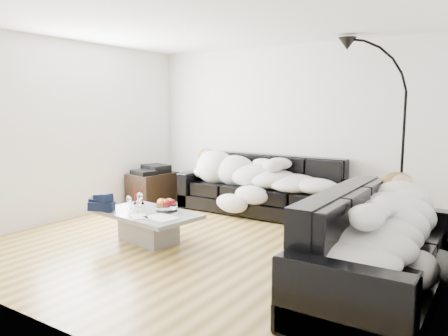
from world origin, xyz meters
The scene contains 23 objects.
ground centered at (0.00, 0.00, 0.00)m, with size 5.00×5.00×0.00m, color olive.
wall_back centered at (0.00, 2.25, 1.30)m, with size 5.00×0.02×2.60m, color silver.
wall_left centered at (-2.50, 0.00, 1.30)m, with size 0.02×4.50×2.60m, color silver.
ceiling centered at (0.00, 0.00, 2.60)m, with size 5.00×5.00×0.00m, color white.
sofa_back centered at (-0.21, 1.75, 0.44)m, with size 2.70×0.94×0.88m, color black.
sofa_right centered at (2.03, -0.33, 0.45)m, with size 2.25×0.96×0.91m, color black.
sleeper_back centered at (-0.21, 1.70, 0.65)m, with size 2.29×0.79×0.46m, color silver, non-canonical shape.
sleeper_right centered at (2.03, -0.33, 0.66)m, with size 1.92×0.81×0.47m, color silver, non-canonical shape.
teal_cushion centered at (1.97, 0.36, 0.72)m, with size 0.36×0.30×0.20m, color #0A3B4B.
coffee_table centered at (-0.73, -0.28, 0.18)m, with size 1.27×0.74×0.37m, color #939699.
fruit_bowl centered at (-0.56, -0.13, 0.45)m, with size 0.27×0.27×0.17m, color white.
wine_glass_a centered at (-0.99, -0.15, 0.46)m, with size 0.08×0.08×0.19m, color white.
wine_glass_b centered at (-1.06, -0.28, 0.45)m, with size 0.07×0.07×0.16m, color white.
wine_glass_c centered at (-0.82, -0.34, 0.45)m, with size 0.07×0.07×0.15m, color white.
candle_left centered at (-1.18, -0.04, 0.49)m, with size 0.05×0.05×0.25m, color maroon.
candle_right centered at (-1.09, 0.00, 0.48)m, with size 0.04×0.04×0.23m, color maroon.
newspaper_a centered at (-0.40, -0.41, 0.38)m, with size 0.37×0.28×0.01m, color silver.
newspaper_b centered at (-0.66, -0.52, 0.38)m, with size 0.25×0.18×0.01m, color silver.
navy_jacket centered at (-1.26, -0.56, 0.53)m, with size 0.32×0.26×0.16m, color black, non-canonical shape.
shoes centered at (1.25, 0.50, 0.05)m, with size 0.44×0.32×0.10m, color #472311, non-canonical shape.
av_cabinet centered at (-2.13, 1.32, 0.26)m, with size 0.53×0.77×0.53m, color black.
stereo centered at (-2.13, 1.32, 0.59)m, with size 0.44×0.34×0.13m, color black.
floor_lamp centered at (1.77, 1.78, 1.13)m, with size 0.82×0.33×2.25m, color black, non-canonical shape.
Camera 1 is at (2.89, -4.13, 1.64)m, focal length 35.00 mm.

